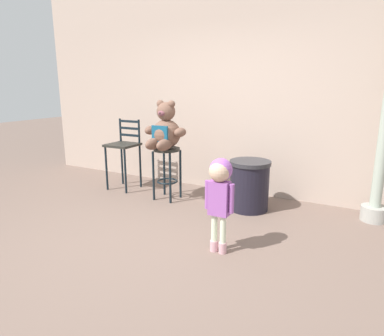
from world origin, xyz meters
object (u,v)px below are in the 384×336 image
trash_bin (249,185)px  child_walking (220,185)px  teddy_bear (165,131)px  bar_chair_empty (124,148)px  bar_stool_with_teddy (167,163)px

trash_bin → child_walking: bearing=-83.8°
child_walking → teddy_bear: bearing=-172.3°
teddy_bear → trash_bin: size_ratio=1.00×
bar_chair_empty → child_walking: bearing=-29.9°
child_walking → trash_bin: size_ratio=1.44×
child_walking → trash_bin: 1.32m
child_walking → bar_chair_empty: (-2.18, 1.25, -0.04)m
child_walking → bar_chair_empty: bar_chair_empty is taller
bar_stool_with_teddy → child_walking: bearing=-40.6°
teddy_bear → bar_chair_empty: 0.95m
child_walking → bar_chair_empty: size_ratio=0.87×
teddy_bear → bar_chair_empty: bearing=169.5°
child_walking → bar_chair_empty: bearing=-162.4°
bar_stool_with_teddy → trash_bin: bearing=7.3°
child_walking → trash_bin: bearing=143.7°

